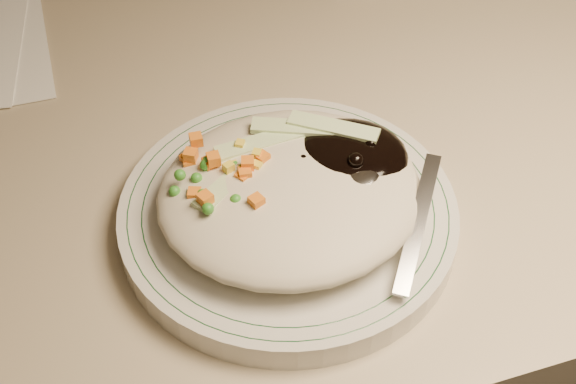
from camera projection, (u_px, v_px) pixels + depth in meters
name	position (u px, v px, depth m)	size (l,w,h in m)	color
desk	(287.00, 217.00, 0.88)	(1.40, 0.70, 0.74)	tan
plate	(288.00, 216.00, 0.60)	(0.25, 0.25, 0.02)	silver
plate_rim	(288.00, 207.00, 0.59)	(0.24, 0.24, 0.00)	#144723
meal	(294.00, 186.00, 0.58)	(0.21, 0.19, 0.05)	#B8B095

